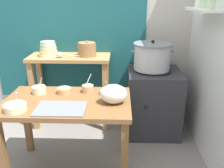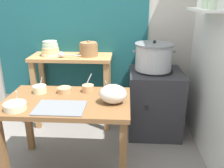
{
  "view_description": "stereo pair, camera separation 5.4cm",
  "coord_description": "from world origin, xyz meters",
  "views": [
    {
      "loc": [
        0.49,
        -1.93,
        1.58
      ],
      "look_at": [
        0.42,
        0.11,
        0.82
      ],
      "focal_mm": 38.55,
      "sensor_mm": 36.0,
      "label": 1
    },
    {
      "loc": [
        0.54,
        -1.93,
        1.58
      ],
      "look_at": [
        0.42,
        0.11,
        0.82
      ],
      "focal_mm": 38.55,
      "sensor_mm": 36.0,
      "label": 2
    }
  ],
  "objects": [
    {
      "name": "wall_back",
      "position": [
        0.08,
        1.1,
        1.3
      ],
      "size": [
        4.4,
        0.12,
        2.6
      ],
      "color": "#B2ADA3",
      "rests_on": "ground"
    },
    {
      "name": "prep_bowl_4",
      "position": [
        0.19,
        0.15,
        0.76
      ],
      "size": [
        0.11,
        0.11,
        0.17
      ],
      "color": "tan",
      "rests_on": "prep_table"
    },
    {
      "name": "plastic_bag",
      "position": [
        0.44,
        -0.08,
        0.8
      ],
      "size": [
        0.23,
        0.18,
        0.16
      ],
      "primitive_type": "ellipsoid",
      "color": "silver",
      "rests_on": "prep_table"
    },
    {
      "name": "prep_bowl_0",
      "position": [
        -0.25,
        0.11,
        0.76
      ],
      "size": [
        0.12,
        0.12,
        0.15
      ],
      "color": "beige",
      "rests_on": "prep_table"
    },
    {
      "name": "bowl_stack_enamel",
      "position": [
        -0.35,
        0.81,
        0.98
      ],
      "size": [
        0.22,
        0.22,
        0.18
      ],
      "color": "beige",
      "rests_on": "back_shelf_table"
    },
    {
      "name": "steamer_pot",
      "position": [
        0.85,
        0.72,
        0.93
      ],
      "size": [
        0.48,
        0.43,
        0.33
      ],
      "color": "#B7BABF",
      "rests_on": "stove_block"
    },
    {
      "name": "back_shelf_table",
      "position": [
        -0.11,
        0.83,
        0.68
      ],
      "size": [
        0.96,
        0.4,
        0.9
      ],
      "color": "#B27F4C",
      "rests_on": "ground"
    },
    {
      "name": "serving_tray",
      "position": [
        0.02,
        -0.21,
        0.72
      ],
      "size": [
        0.4,
        0.28,
        0.01
      ],
      "primitive_type": "cube",
      "color": "slate",
      "rests_on": "prep_table"
    },
    {
      "name": "ground_plane",
      "position": [
        0.0,
        0.0,
        0.0
      ],
      "size": [
        9.0,
        9.0,
        0.0
      ],
      "primitive_type": "plane",
      "color": "gray"
    },
    {
      "name": "ladle",
      "position": [
        -0.19,
        0.73,
        0.94
      ],
      "size": [
        0.27,
        0.09,
        0.07
      ],
      "color": "#B7BABF",
      "rests_on": "back_shelf_table"
    },
    {
      "name": "prep_bowl_3",
      "position": [
        0.37,
        0.1,
        0.74
      ],
      "size": [
        0.12,
        0.12,
        0.15
      ],
      "color": "#B7BABF",
      "rests_on": "prep_table"
    },
    {
      "name": "prep_table",
      "position": [
        0.03,
        -0.04,
        0.61
      ],
      "size": [
        1.1,
        0.66,
        0.72
      ],
      "color": "brown",
      "rests_on": "ground"
    },
    {
      "name": "prep_bowl_2",
      "position": [
        -0.33,
        -0.26,
        0.75
      ],
      "size": [
        0.18,
        0.18,
        0.17
      ],
      "color": "beige",
      "rests_on": "prep_table"
    },
    {
      "name": "prep_bowl_1",
      "position": [
        -0.03,
        0.12,
        0.75
      ],
      "size": [
        0.13,
        0.13,
        0.05
      ],
      "color": "tan",
      "rests_on": "prep_table"
    },
    {
      "name": "clay_pot",
      "position": [
        0.1,
        0.83,
        0.98
      ],
      "size": [
        0.22,
        0.22,
        0.18
      ],
      "color": "olive",
      "rests_on": "back_shelf_table"
    },
    {
      "name": "stove_block",
      "position": [
        0.89,
        0.7,
        0.38
      ],
      "size": [
        0.6,
        0.61,
        0.78
      ],
      "color": "#2D2D33",
      "rests_on": "ground"
    }
  ]
}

